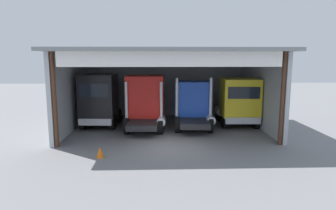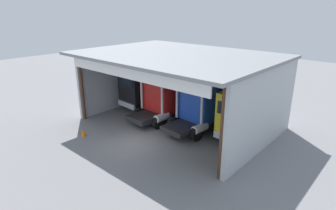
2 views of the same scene
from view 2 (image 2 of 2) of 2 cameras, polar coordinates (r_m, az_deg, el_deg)
The scene contains 9 objects.
ground_plane at distance 18.80m, azimuth -6.46°, elevation -7.63°, with size 80.00×80.00×0.00m, color slate.
workshop_shed at distance 21.16m, azimuth 3.79°, elevation 6.29°, with size 13.59×10.16×5.41m.
truck_black_center_right_bay at distance 24.32m, azimuth -5.93°, elevation 3.65°, with size 2.56×4.39×3.75m.
truck_red_center_bay at distance 21.73m, azimuth -1.29°, elevation 1.73°, with size 2.73×4.38×3.67m.
truck_blue_yard_outside at distance 19.97m, azimuth 6.02°, elevation -0.61°, with size 2.71×4.34×3.56m.
truck_yellow_left_bay at distance 18.79m, azimuth 15.07°, elevation -2.15°, with size 2.69×4.89×3.43m.
oil_drum at distance 23.04m, azimuth 14.88°, elevation -1.79°, with size 0.58×0.58×0.90m, color #B21E19.
tool_cart at distance 22.23m, azimuth 11.49°, elevation -2.15°, with size 0.90×0.60×1.00m, color #1E59A5.
traffic_cone at distance 20.39m, azimuth -16.78°, elevation -5.28°, with size 0.36×0.36×0.56m, color orange.
Camera 2 is at (12.64, -11.06, 8.45)m, focal length 30.09 mm.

